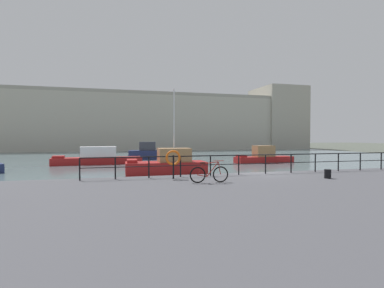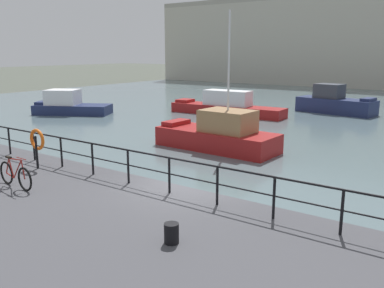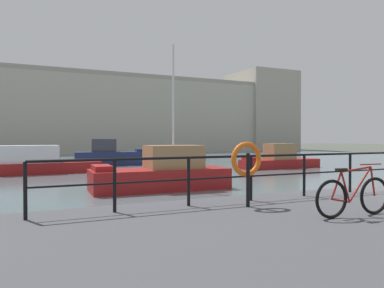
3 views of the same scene
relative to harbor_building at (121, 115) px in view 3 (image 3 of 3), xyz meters
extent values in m
plane|color=#4C5147|center=(-5.49, -54.44, -6.40)|extent=(240.00, 240.00, 0.00)
cube|color=slate|center=(-5.49, -24.24, -6.40)|extent=(80.00, 60.00, 0.01)
cube|color=#B2AD9E|center=(-5.49, 0.01, -0.30)|extent=(79.68, 11.67, 12.20)
cube|color=#A49F91|center=(29.03, 0.01, 1.48)|extent=(10.64, 12.83, 15.77)
cube|color=gray|center=(-5.49, -5.52, 6.15)|extent=(79.68, 0.60, 0.70)
cube|color=maroon|center=(3.55, -38.85, -6.04)|extent=(6.96, 2.02, 0.71)
cube|color=#997047|center=(3.49, -38.86, -5.04)|extent=(2.31, 1.52, 1.28)
cube|color=maroon|center=(0.65, -38.94, -5.56)|extent=(0.87, 1.29, 0.24)
cube|color=maroon|center=(-14.97, -35.76, -6.01)|extent=(9.51, 2.36, 0.75)
cube|color=silver|center=(-14.91, -35.76, -5.05)|extent=(3.78, 1.69, 1.18)
cube|color=maroon|center=(-9.36, -46.31, -5.90)|extent=(6.47, 2.59, 0.98)
cube|color=#997047|center=(-8.69, -46.33, -4.86)|extent=(2.63, 1.92, 1.09)
cube|color=maroon|center=(-12.04, -46.20, -5.29)|extent=(0.83, 1.67, 0.24)
cylinder|color=silver|center=(-8.69, -46.33, -1.92)|extent=(0.10, 0.10, 4.79)
cube|color=navy|center=(-8.15, -29.93, -5.79)|extent=(6.44, 3.11, 1.20)
cube|color=#333842|center=(-8.79, -29.82, -4.62)|extent=(2.34, 1.96, 1.14)
cube|color=navy|center=(-5.60, -30.36, -5.07)|extent=(0.98, 1.59, 0.24)
cylinder|color=black|center=(-15.08, -55.19, -4.92)|extent=(0.07, 0.07, 1.05)
cylinder|color=black|center=(-13.47, -55.19, -4.92)|extent=(0.07, 0.07, 1.05)
cylinder|color=black|center=(-11.86, -55.19, -4.92)|extent=(0.07, 0.07, 1.05)
cylinder|color=black|center=(-10.25, -55.19, -4.92)|extent=(0.07, 0.07, 1.05)
cylinder|color=black|center=(-8.64, -55.19, -4.92)|extent=(0.07, 0.07, 1.05)
cylinder|color=black|center=(-7.03, -55.19, -4.92)|extent=(0.07, 0.07, 1.05)
torus|color=black|center=(-8.95, -57.48, -5.09)|extent=(0.72, 0.10, 0.72)
torus|color=black|center=(-10.00, -57.42, -5.09)|extent=(0.72, 0.10, 0.72)
cylinder|color=maroon|center=(-9.32, -57.46, -4.85)|extent=(0.55, 0.07, 0.66)
cylinder|color=maroon|center=(-9.68, -57.44, -4.88)|extent=(0.24, 0.05, 0.58)
cylinder|color=maroon|center=(-9.42, -57.45, -4.56)|extent=(0.72, 0.08, 0.11)
cylinder|color=maroon|center=(-9.79, -57.43, -5.13)|extent=(0.43, 0.06, 0.12)
cylinder|color=maroon|center=(-9.89, -57.43, -4.84)|extent=(0.26, 0.05, 0.51)
cylinder|color=maroon|center=(-9.01, -57.48, -4.81)|extent=(0.14, 0.04, 0.57)
cube|color=black|center=(-9.78, -57.43, -4.56)|extent=(0.23, 0.10, 0.05)
cylinder|color=maroon|center=(-9.06, -57.48, -4.48)|extent=(0.52, 0.06, 0.02)
cylinder|color=black|center=(-10.76, -55.83, -4.87)|extent=(0.08, 0.08, 1.15)
torus|color=orange|center=(-10.76, -55.77, -4.43)|extent=(0.75, 0.11, 0.75)
camera|label=1|loc=(-13.74, -69.97, -3.42)|focal=27.97mm
camera|label=2|loc=(1.65, -64.07, -1.46)|focal=38.75mm
camera|label=3|loc=(-15.06, -62.32, -3.97)|focal=33.79mm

